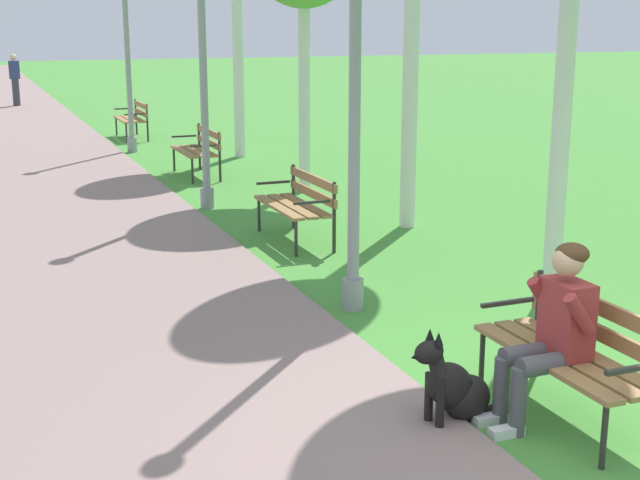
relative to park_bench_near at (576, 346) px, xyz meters
The scene contains 11 objects.
ground_plane 0.90m from the park_bench_near, 122.99° to the right, with size 120.00×120.00×0.00m, color #478E38.
park_bench_near is the anchor object (origin of this frame).
park_bench_mid 5.41m from the park_bench_near, 89.87° to the left, with size 0.55×1.50×0.85m.
park_bench_far 10.50m from the park_bench_near, 89.75° to the left, with size 0.55×1.50×0.85m.
park_bench_furthest 16.11m from the park_bench_near, 90.27° to the left, with size 0.55×1.50×0.85m.
person_seated_on_near_bench 0.27m from the park_bench_near, behind, with size 0.74×0.49×1.25m.
dog_black 0.88m from the park_bench_near, 165.42° to the left, with size 0.83×0.35×0.71m.
lamp_post_near 3.33m from the park_bench_near, 99.61° to the left, with size 0.24×0.24×4.65m.
lamp_post_mid 8.01m from the park_bench_near, 93.96° to the left, with size 0.24×0.24×4.60m.
lamp_post_far 14.02m from the park_bench_near, 92.15° to the left, with size 0.24×0.24×4.37m.
pedestrian_distant 25.37m from the park_bench_near, 94.80° to the left, with size 0.32×0.22×1.65m.
Camera 1 is at (-3.34, -4.00, 2.67)m, focal length 49.69 mm.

